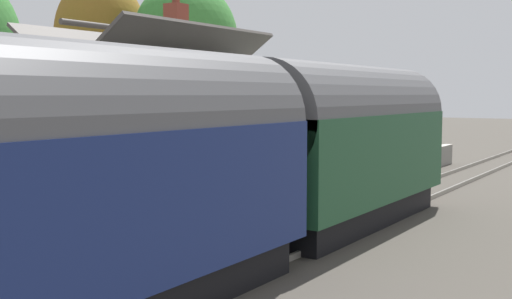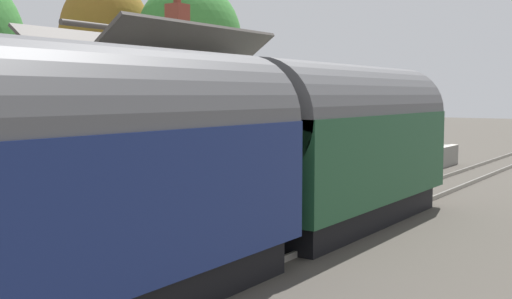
# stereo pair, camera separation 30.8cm
# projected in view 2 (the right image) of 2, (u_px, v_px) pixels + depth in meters

# --- Properties ---
(ground_plane) EXTENTS (160.00, 160.00, 0.00)m
(ground_plane) POSITION_uv_depth(u_px,v_px,m) (327.00, 216.00, 18.21)
(ground_plane) COLOR #4C473F
(platform) EXTENTS (32.00, 5.33, 0.97)m
(platform) POSITION_uv_depth(u_px,v_px,m) (226.00, 189.00, 20.23)
(platform) COLOR gray
(platform) RESTS_ON ground
(platform_edge_coping) EXTENTS (32.00, 0.36, 0.02)m
(platform_edge_coping) POSITION_uv_depth(u_px,v_px,m) (292.00, 180.00, 18.79)
(platform_edge_coping) COLOR beige
(platform_edge_coping) RESTS_ON platform
(rail_near) EXTENTS (52.00, 0.08, 0.14)m
(rail_near) POSITION_uv_depth(u_px,v_px,m) (379.00, 220.00, 17.29)
(rail_near) COLOR gray
(rail_near) RESTS_ON ground
(rail_far) EXTENTS (52.00, 0.08, 0.14)m
(rail_far) POSITION_uv_depth(u_px,v_px,m) (332.00, 214.00, 18.10)
(rail_far) COLOR gray
(rail_far) RESTS_ON ground
(train) EXTENTS (24.55, 2.73, 4.32)m
(train) POSITION_uv_depth(u_px,v_px,m) (122.00, 175.00, 10.26)
(train) COLOR black
(train) RESTS_ON ground
(station_building) EXTENTS (6.56, 4.43, 5.69)m
(station_building) POSITION_uv_depth(u_px,v_px,m) (154.00, 126.00, 18.82)
(station_building) COLOR white
(station_building) RESTS_ON platform
(bench_by_lamp) EXTENTS (1.41, 0.48, 0.88)m
(bench_by_lamp) POSITION_uv_depth(u_px,v_px,m) (309.00, 150.00, 23.62)
(bench_by_lamp) COLOR teal
(bench_by_lamp) RESTS_ON platform
(bench_near_building) EXTENTS (1.41, 0.47, 0.88)m
(bench_near_building) POSITION_uv_depth(u_px,v_px,m) (370.00, 141.00, 28.12)
(bench_near_building) COLOR teal
(bench_near_building) RESTS_ON platform
(planter_bench_left) EXTENTS (0.40, 0.40, 0.72)m
(planter_bench_left) POSITION_uv_depth(u_px,v_px,m) (266.00, 169.00, 18.39)
(planter_bench_left) COLOR #9E5138
(planter_bench_left) RESTS_ON platform
(planter_by_door) EXTENTS (0.71, 0.32, 0.59)m
(planter_by_door) POSITION_uv_depth(u_px,v_px,m) (317.00, 146.00, 27.46)
(planter_by_door) COLOR teal
(planter_by_door) RESTS_ON platform
(planter_bench_right) EXTENTS (0.76, 0.32, 0.63)m
(planter_bench_right) POSITION_uv_depth(u_px,v_px,m) (287.00, 156.00, 22.91)
(planter_bench_right) COLOR gray
(planter_bench_right) RESTS_ON platform
(lamp_post_platform) EXTENTS (0.32, 0.50, 3.44)m
(lamp_post_platform) POSITION_uv_depth(u_px,v_px,m) (73.00, 101.00, 12.94)
(lamp_post_platform) COLOR black
(lamp_post_platform) RESTS_ON platform
(station_sign_board) EXTENTS (0.96, 0.06, 1.57)m
(station_sign_board) POSITION_uv_depth(u_px,v_px,m) (364.00, 130.00, 24.08)
(station_sign_board) COLOR black
(station_sign_board) RESTS_ON platform
(tree_behind_building) EXTENTS (4.20, 3.63, 8.57)m
(tree_behind_building) POSITION_uv_depth(u_px,v_px,m) (106.00, 38.00, 27.24)
(tree_behind_building) COLOR #4C3828
(tree_behind_building) RESTS_ON ground
(tree_distant) EXTENTS (4.52, 4.18, 8.20)m
(tree_distant) POSITION_uv_depth(u_px,v_px,m) (190.00, 40.00, 26.03)
(tree_distant) COLOR #4C3828
(tree_distant) RESTS_ON ground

